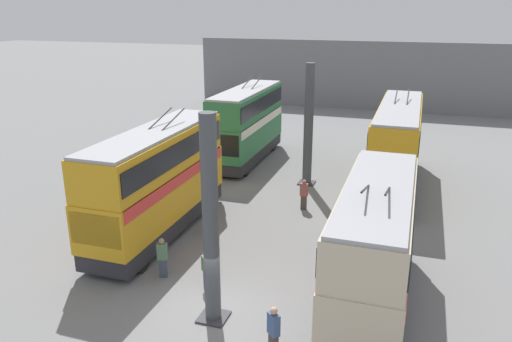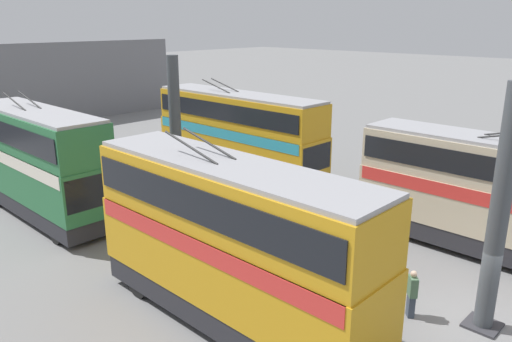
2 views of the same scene
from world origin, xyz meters
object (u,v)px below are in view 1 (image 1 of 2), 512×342
Objects in this scene: bus_right_far at (247,121)px; person_aisle_foreground at (207,268)px; person_by_right_row at (163,257)px; person_by_left_row at (274,331)px; oil_drum at (212,224)px; bus_left_far at (397,142)px; bus_left_near at (374,240)px; bus_right_near at (157,176)px; person_aisle_midway at (304,194)px.

bus_right_far reaches higher than person_aisle_foreground.
person_by_left_row reaches higher than person_by_right_row.
person_aisle_foreground is (-0.13, -2.04, -0.09)m from person_by_right_row.
person_by_left_row is 2.22× the size of oil_drum.
bus_left_far is 13.91× the size of oil_drum.
bus_right_far is 17.29m from person_aisle_foreground.
bus_left_near is 4.96m from person_by_left_row.
bus_right_near is 5.75× the size of person_by_right_row.
bus_left_near is 0.96× the size of bus_right_far.
person_aisle_foreground is at bearing -165.90° from bus_right_far.
bus_left_far is at bearing -40.62° from oil_drum.
bus_right_near is 3.58m from oil_drum.
person_by_right_row reaches higher than person_aisle_foreground.
bus_left_far is 14.68m from bus_right_near.
person_by_right_row is 1.09× the size of person_aisle_foreground.
bus_left_near is 5.29× the size of person_aisle_midway.
person_aisle_foreground is (-3.82, -4.18, -2.12)m from bus_right_near.
person_by_right_row is at bearing 177.34° from oil_drum.
bus_left_far reaches higher than person_by_left_row.
bus_right_near is 4.72m from person_by_right_row.
person_by_right_row is at bearing 158.70° from person_aisle_midway.
oil_drum is (4.73, 1.83, -0.43)m from person_aisle_foreground.
bus_right_near reaches higher than person_aisle_midway.
person_aisle_midway is at bearing -142.02° from bus_right_far.
person_aisle_foreground is 5.09m from oil_drum.
bus_right_far is at bearing 0.00° from bus_right_near.
bus_right_near reaches higher than bus_left_near.
bus_right_near reaches higher than bus_right_far.
bus_right_far is 9.93m from person_aisle_midway.
bus_right_far is at bearing -117.80° from person_by_left_row.
bus_left_near is at bearing -146.87° from bus_right_far.
person_aisle_foreground reaches higher than oil_drum.
bus_right_near is at bearing -91.20° from person_by_left_row.
person_by_right_row is at bearing -79.65° from person_by_left_row.
person_aisle_midway is 5.61m from oil_drum.
bus_left_far reaches higher than oil_drum.
person_aisle_foreground is 1.95× the size of oil_drum.
bus_right_near reaches higher than person_by_left_row.
bus_left_near is at bearing -126.32° from person_aisle_foreground.
bus_right_near is 6.29× the size of person_aisle_foreground.
oil_drum is (4.07, 8.07, -2.27)m from bus_left_near.
bus_left_far is at bearing -0.00° from bus_left_near.
bus_right_near is at bearing 134.73° from bus_left_far.
oil_drum is at bearing 141.63° from person_aisle_midway.
oil_drum is at bearing -104.71° from person_by_left_row.
person_by_left_row is 4.85m from person_aisle_foreground.
bus_left_near is 6.55m from person_aisle_foreground.
person_by_right_row is (-3.69, -2.14, -2.03)m from bus_right_near.
person_by_right_row is at bearing -149.88° from bus_right_near.
bus_left_near is at bearing -173.24° from person_by_left_row.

